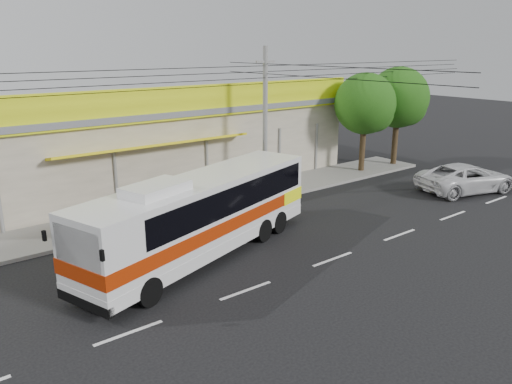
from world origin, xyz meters
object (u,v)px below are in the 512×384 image
white_car (466,178)px  tree_far (400,100)px  tree_near (367,106)px  utility_pole (265,74)px  coach_bus (205,210)px  motorbike_red (101,213)px

white_car → tree_far: (2.06, 6.12, 3.54)m
tree_far → tree_near: bearing=178.3°
white_car → utility_pole: 12.16m
white_car → tree_far: bearing=-2.6°
coach_bus → tree_far: (17.65, 4.73, 2.52)m
utility_pole → tree_far: (11.05, 0.05, -1.95)m
motorbike_red → tree_near: (16.45, -0.68, 3.52)m
motorbike_red → tree_far: tree_far is taller
white_car → tree_near: bearing=25.3°
coach_bus → utility_pole: size_ratio=0.32×
white_car → tree_far: 7.36m
coach_bus → tree_far: size_ratio=1.72×
motorbike_red → tree_far: 19.89m
coach_bus → tree_near: bearing=0.3°
motorbike_red → utility_pole: size_ratio=0.05×
coach_bus → tree_far: tree_far is taller
coach_bus → utility_pole: bearing=17.3°
tree_far → coach_bus: bearing=-165.0°
utility_pole → white_car: bearing=-34.0°
utility_pole → coach_bus: bearing=-144.7°
motorbike_red → tree_near: size_ratio=0.28×
coach_bus → white_car: 15.69m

